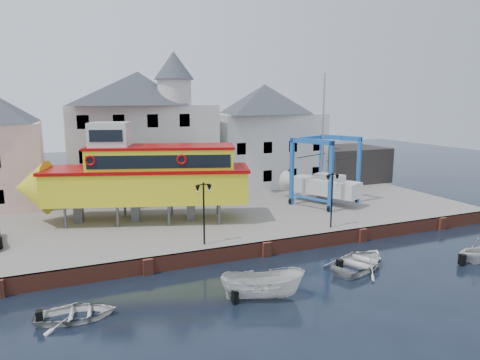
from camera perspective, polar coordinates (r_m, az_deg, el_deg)
name	(u,v)px	position (r m, az deg, el deg)	size (l,w,h in m)	color
ground	(266,256)	(29.57, 3.50, -10.09)	(140.00, 140.00, 0.00)	black
hardstanding	(213,211)	(39.13, -3.62, -4.16)	(44.00, 22.00, 1.00)	slate
quay_wall	(265,249)	(29.49, 3.42, -9.12)	(44.00, 0.47, 1.00)	brown
building_white_main	(142,132)	(43.94, -12.98, 6.26)	(14.00, 8.30, 14.00)	silver
building_white_right	(264,135)	(48.85, 3.25, 6.04)	(12.00, 8.00, 11.20)	silver
shed_dark	(346,164)	(52.74, 14.00, 2.14)	(8.00, 7.00, 4.00)	black
lamp_post_left	(204,198)	(28.00, -4.87, -2.37)	(1.12, 0.32, 4.20)	black
lamp_post_right	(332,186)	(32.40, 12.21, -0.80)	(1.12, 0.32, 4.20)	black
tour_boat	(134,175)	(34.30, -13.90, 0.60)	(18.34, 9.51, 7.79)	#59595E
travel_lift	(318,181)	(40.63, 10.42, -0.17)	(6.80, 7.96, 11.84)	blue
motorboat_a	(263,298)	(23.76, 3.04, -15.45)	(1.69, 4.50, 1.74)	silver
motorboat_b	(360,267)	(28.70, 15.74, -11.14)	(3.49, 4.89, 1.01)	silver
motorboat_c	(479,262)	(32.58, 29.26, -9.50)	(2.89, 3.35, 1.77)	silver
motorboat_d	(77,319)	(23.16, -20.96, -16.91)	(2.67, 3.74, 0.77)	silver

